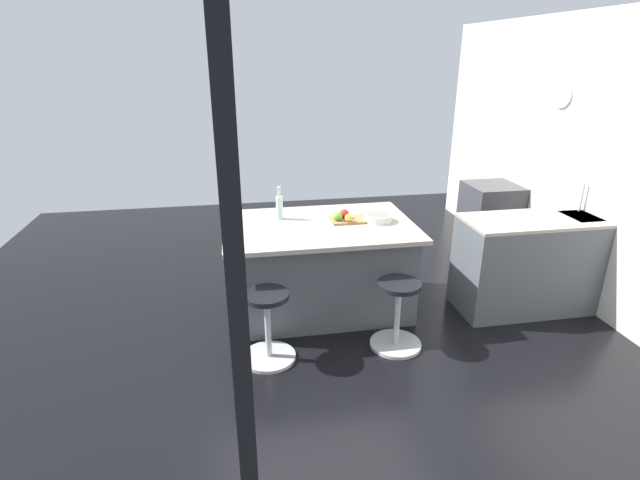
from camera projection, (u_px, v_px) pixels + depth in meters
ground_plane at (326, 312)px, 4.70m from camera, size 7.72×7.72×0.00m
window_panel_rear at (510, 386)px, 1.46m from camera, size 5.21×0.12×2.74m
interior_partition_left at (593, 163)px, 4.63m from camera, size 0.15×5.94×2.74m
sink_cabinet at (558, 261)px, 4.69m from camera, size 1.96×0.60×1.20m
oven_range at (489, 220)px, 5.92m from camera, size 0.60×0.61×0.89m
kitchen_island at (318, 267)px, 4.60m from camera, size 1.73×1.16×0.90m
stool_by_window at (397, 317)px, 4.06m from camera, size 0.44×0.44×0.60m
stool_middle at (268, 329)px, 3.88m from camera, size 0.44×0.44×0.60m
cutting_board at (350, 220)px, 4.49m from camera, size 0.36×0.24×0.02m
apple_red at (344, 214)px, 4.48m from camera, size 0.09×0.09×0.09m
apple_yellow at (348, 218)px, 4.40m from camera, size 0.07×0.07×0.07m
apple_green at (338, 216)px, 4.42m from camera, size 0.08×0.08×0.08m
water_bottle at (279, 206)px, 4.50m from camera, size 0.06×0.06×0.31m
fruit_bowl at (378, 217)px, 4.47m from camera, size 0.26×0.26×0.07m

